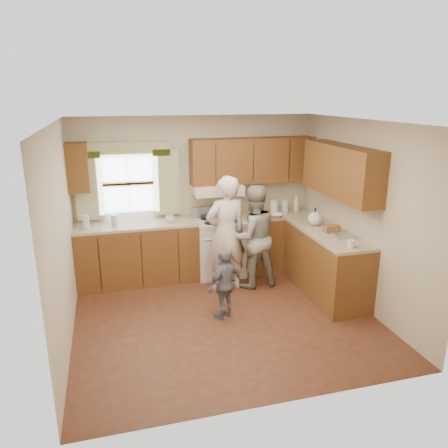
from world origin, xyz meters
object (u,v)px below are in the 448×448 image
object	(u,v)px
woman_right	(253,237)
child	(225,284)
stove	(219,246)
woman_left	(226,234)

from	to	relation	value
woman_right	child	world-z (taller)	woman_right
child	woman_right	bearing A→B (deg)	-157.97
stove	woman_right	distance (m)	0.76
stove	child	xyz separation A→B (m)	(-0.30, -1.44, 0.00)
stove	woman_left	world-z (taller)	woman_left
woman_left	child	world-z (taller)	woman_left
stove	child	size ratio (longest dim) A/B	1.15
woman_left	woman_right	world-z (taller)	woman_left
woman_right	child	bearing A→B (deg)	46.89
woman_right	child	distance (m)	1.13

